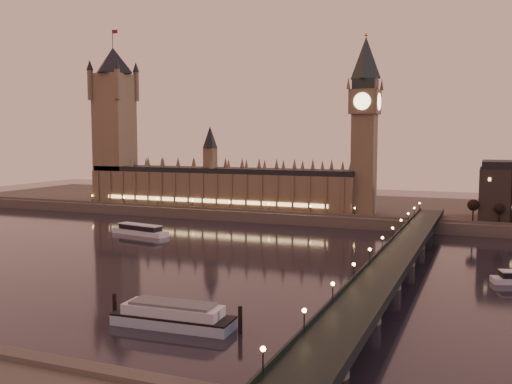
# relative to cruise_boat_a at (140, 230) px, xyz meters

# --- Properties ---
(ground) EXTENTS (700.00, 700.00, 0.00)m
(ground) POSITION_rel_cruise_boat_a_xyz_m (46.30, -39.79, -2.41)
(ground) COLOR black
(ground) RESTS_ON ground
(far_embankment) EXTENTS (560.00, 130.00, 6.00)m
(far_embankment) POSITION_rel_cruise_boat_a_xyz_m (76.30, 125.21, 0.59)
(far_embankment) COLOR #423D35
(far_embankment) RESTS_ON ground
(palace_of_westminster) EXTENTS (180.00, 26.62, 52.00)m
(palace_of_westminster) POSITION_rel_cruise_boat_a_xyz_m (6.18, 81.21, 19.30)
(palace_of_westminster) COLOR brown
(palace_of_westminster) RESTS_ON ground
(victoria_tower) EXTENTS (31.68, 31.68, 118.00)m
(victoria_tower) POSITION_rel_cruise_boat_a_xyz_m (-73.70, 81.21, 63.38)
(victoria_tower) COLOR brown
(victoria_tower) RESTS_ON ground
(big_ben) EXTENTS (17.68, 17.68, 104.00)m
(big_ben) POSITION_rel_cruise_boat_a_xyz_m (100.29, 81.20, 61.54)
(big_ben) COLOR brown
(big_ben) RESTS_ON ground
(westminster_bridge) EXTENTS (13.20, 260.00, 15.30)m
(westminster_bridge) POSITION_rel_cruise_boat_a_xyz_m (137.92, -39.79, 3.11)
(westminster_bridge) COLOR black
(westminster_bridge) RESTS_ON ground
(bare_tree_0) EXTENTS (5.69, 5.69, 11.58)m
(bare_tree_0) POSITION_rel_cruise_boat_a_xyz_m (162.40, 69.21, 12.22)
(bare_tree_0) COLOR black
(bare_tree_0) RESTS_ON ground
(bare_tree_1) EXTENTS (5.69, 5.69, 11.58)m
(bare_tree_1) POSITION_rel_cruise_boat_a_xyz_m (175.30, 69.21, 12.22)
(bare_tree_1) COLOR black
(bare_tree_1) RESTS_ON ground
(cruise_boat_a) EXTENTS (34.96, 13.97, 5.47)m
(cruise_boat_a) POSITION_rel_cruise_boat_a_xyz_m (0.00, 0.00, 0.00)
(cruise_boat_a) COLOR silver
(cruise_boat_a) RESTS_ON ground
(moored_barge) EXTENTS (38.77, 11.24, 7.12)m
(moored_barge) POSITION_rel_cruise_boat_a_xyz_m (90.70, -120.14, 0.59)
(moored_barge) COLOR #9CB6C7
(moored_barge) RESTS_ON ground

